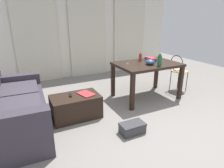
{
  "coord_description": "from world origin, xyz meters",
  "views": [
    {
      "loc": [
        -1.86,
        -1.6,
        1.63
      ],
      "look_at": [
        -0.32,
        1.49,
        0.41
      ],
      "focal_mm": 30.24,
      "sensor_mm": 36.0,
      "label": 1
    }
  ],
  "objects_px": {
    "couch": "(14,111)",
    "bottle_near": "(140,57)",
    "bottle_far": "(160,60)",
    "scissors": "(128,63)",
    "tv_remote_primary": "(70,95)",
    "shoebox": "(132,128)",
    "wire_chair": "(178,68)",
    "craft_table": "(147,68)",
    "book_stack": "(151,59)",
    "magazine": "(86,94)",
    "coffee_table": "(76,106)",
    "bowl": "(150,62)"
  },
  "relations": [
    {
      "from": "bottle_near",
      "to": "bottle_far",
      "type": "bearing_deg",
      "value": -83.51
    },
    {
      "from": "book_stack",
      "to": "magazine",
      "type": "relative_size",
      "value": 1.04
    },
    {
      "from": "wire_chair",
      "to": "shoebox",
      "type": "xyz_separation_m",
      "value": [
        -1.88,
        -1.03,
        -0.45
      ]
    },
    {
      "from": "couch",
      "to": "craft_table",
      "type": "xyz_separation_m",
      "value": [
        2.52,
        0.14,
        0.34
      ]
    },
    {
      "from": "craft_table",
      "to": "magazine",
      "type": "distance_m",
      "value": 1.43
    },
    {
      "from": "coffee_table",
      "to": "tv_remote_primary",
      "type": "relative_size",
      "value": 5.76
    },
    {
      "from": "scissors",
      "to": "tv_remote_primary",
      "type": "xyz_separation_m",
      "value": [
        -1.28,
        -0.27,
        -0.36
      ]
    },
    {
      "from": "bottle_near",
      "to": "bowl",
      "type": "xyz_separation_m",
      "value": [
        -0.03,
        -0.38,
        -0.03
      ]
    },
    {
      "from": "coffee_table",
      "to": "book_stack",
      "type": "distance_m",
      "value": 1.94
    },
    {
      "from": "book_stack",
      "to": "craft_table",
      "type": "bearing_deg",
      "value": -141.2
    },
    {
      "from": "couch",
      "to": "bottle_far",
      "type": "distance_m",
      "value": 2.63
    },
    {
      "from": "magazine",
      "to": "bottle_far",
      "type": "bearing_deg",
      "value": -21.91
    },
    {
      "from": "craft_table",
      "to": "magazine",
      "type": "xyz_separation_m",
      "value": [
        -1.4,
        -0.18,
        -0.26
      ]
    },
    {
      "from": "bowl",
      "to": "tv_remote_primary",
      "type": "height_order",
      "value": "bowl"
    },
    {
      "from": "magazine",
      "to": "bottle_near",
      "type": "bearing_deg",
      "value": 0.07
    },
    {
      "from": "tv_remote_primary",
      "to": "book_stack",
      "type": "bearing_deg",
      "value": 21.59
    },
    {
      "from": "magazine",
      "to": "shoebox",
      "type": "xyz_separation_m",
      "value": [
        0.42,
        -0.84,
        -0.32
      ]
    },
    {
      "from": "bottle_near",
      "to": "tv_remote_primary",
      "type": "distance_m",
      "value": 1.74
    },
    {
      "from": "scissors",
      "to": "shoebox",
      "type": "bearing_deg",
      "value": -117.22
    },
    {
      "from": "tv_remote_primary",
      "to": "magazine",
      "type": "distance_m",
      "value": 0.26
    },
    {
      "from": "couch",
      "to": "bottle_near",
      "type": "bearing_deg",
      "value": 8.73
    },
    {
      "from": "craft_table",
      "to": "book_stack",
      "type": "xyz_separation_m",
      "value": [
        0.23,
        0.18,
        0.13
      ]
    },
    {
      "from": "coffee_table",
      "to": "bottle_far",
      "type": "distance_m",
      "value": 1.77
    },
    {
      "from": "book_stack",
      "to": "shoebox",
      "type": "relative_size",
      "value": 0.85
    },
    {
      "from": "coffee_table",
      "to": "bowl",
      "type": "distance_m",
      "value": 1.67
    },
    {
      "from": "craft_table",
      "to": "wire_chair",
      "type": "xyz_separation_m",
      "value": [
        0.9,
        0.01,
        -0.12
      ]
    },
    {
      "from": "bottle_near",
      "to": "craft_table",
      "type": "bearing_deg",
      "value": -87.8
    },
    {
      "from": "coffee_table",
      "to": "wire_chair",
      "type": "bearing_deg",
      "value": 4.21
    },
    {
      "from": "bottle_near",
      "to": "wire_chair",
      "type": "bearing_deg",
      "value": -14.25
    },
    {
      "from": "wire_chair",
      "to": "tv_remote_primary",
      "type": "bearing_deg",
      "value": -176.91
    },
    {
      "from": "bottle_far",
      "to": "tv_remote_primary",
      "type": "distance_m",
      "value": 1.78
    },
    {
      "from": "bowl",
      "to": "scissors",
      "type": "relative_size",
      "value": 1.59
    },
    {
      "from": "tv_remote_primary",
      "to": "wire_chair",
      "type": "bearing_deg",
      "value": 15.35
    },
    {
      "from": "bottle_far",
      "to": "scissors",
      "type": "xyz_separation_m",
      "value": [
        -0.43,
        0.46,
        -0.11
      ]
    },
    {
      "from": "coffee_table",
      "to": "tv_remote_primary",
      "type": "xyz_separation_m",
      "value": [
        -0.07,
        0.04,
        0.2
      ]
    },
    {
      "from": "wire_chair",
      "to": "magazine",
      "type": "bearing_deg",
      "value": -175.23
    },
    {
      "from": "couch",
      "to": "shoebox",
      "type": "distance_m",
      "value": 1.78
    },
    {
      "from": "book_stack",
      "to": "magazine",
      "type": "xyz_separation_m",
      "value": [
        -1.62,
        -0.36,
        -0.39
      ]
    },
    {
      "from": "coffee_table",
      "to": "bottle_near",
      "type": "xyz_separation_m",
      "value": [
        1.58,
        0.41,
        0.64
      ]
    },
    {
      "from": "tv_remote_primary",
      "to": "shoebox",
      "type": "relative_size",
      "value": 0.38
    },
    {
      "from": "scissors",
      "to": "craft_table",
      "type": "bearing_deg",
      "value": -21.45
    },
    {
      "from": "book_stack",
      "to": "tv_remote_primary",
      "type": "distance_m",
      "value": 1.95
    },
    {
      "from": "coffee_table",
      "to": "bowl",
      "type": "height_order",
      "value": "bowl"
    },
    {
      "from": "coffee_table",
      "to": "shoebox",
      "type": "bearing_deg",
      "value": -54.54
    },
    {
      "from": "bottle_near",
      "to": "scissors",
      "type": "distance_m",
      "value": 0.39
    },
    {
      "from": "book_stack",
      "to": "bottle_near",
      "type": "bearing_deg",
      "value": 166.21
    },
    {
      "from": "couch",
      "to": "shoebox",
      "type": "xyz_separation_m",
      "value": [
        1.54,
        -0.88,
        -0.24
      ]
    },
    {
      "from": "coffee_table",
      "to": "bottle_far",
      "type": "relative_size",
      "value": 3.35
    },
    {
      "from": "coffee_table",
      "to": "book_stack",
      "type": "relative_size",
      "value": 2.59
    },
    {
      "from": "couch",
      "to": "bottle_near",
      "type": "xyz_separation_m",
      "value": [
        2.51,
        0.38,
        0.51
      ]
    }
  ]
}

